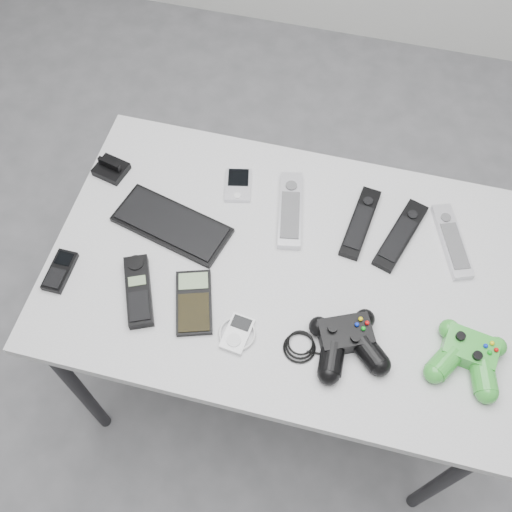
% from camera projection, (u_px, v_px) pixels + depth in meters
% --- Properties ---
extents(floor, '(3.50, 3.50, 0.00)m').
position_uv_depth(floor, '(261.00, 382.00, 1.98)').
color(floor, '#5F5E63').
rests_on(floor, ground).
extents(desk, '(1.08, 0.69, 0.72)m').
position_uv_depth(desk, '(284.00, 279.00, 1.43)').
color(desk, '#A8A8AB').
rests_on(desk, floor).
extents(pda_keyboard, '(0.30, 0.18, 0.02)m').
position_uv_depth(pda_keyboard, '(172.00, 224.00, 1.42)').
color(pda_keyboard, black).
rests_on(pda_keyboard, desk).
extents(dock_bracket, '(0.09, 0.08, 0.04)m').
position_uv_depth(dock_bracket, '(110.00, 167.00, 1.49)').
color(dock_bracket, black).
rests_on(dock_bracket, desk).
extents(pda, '(0.08, 0.11, 0.02)m').
position_uv_depth(pda, '(238.00, 185.00, 1.48)').
color(pda, silver).
rests_on(pda, desk).
extents(remote_silver_a, '(0.09, 0.22, 0.02)m').
position_uv_depth(remote_silver_a, '(290.00, 209.00, 1.44)').
color(remote_silver_a, silver).
rests_on(remote_silver_a, desk).
extents(remote_black_a, '(0.07, 0.21, 0.02)m').
position_uv_depth(remote_black_a, '(360.00, 222.00, 1.42)').
color(remote_black_a, black).
rests_on(remote_black_a, desk).
extents(remote_black_b, '(0.11, 0.21, 0.02)m').
position_uv_depth(remote_black_b, '(401.00, 235.00, 1.41)').
color(remote_black_b, black).
rests_on(remote_black_b, desk).
extents(remote_silver_b, '(0.11, 0.20, 0.02)m').
position_uv_depth(remote_silver_b, '(452.00, 241.00, 1.40)').
color(remote_silver_b, silver).
rests_on(remote_silver_b, desk).
extents(mobile_phone, '(0.05, 0.11, 0.02)m').
position_uv_depth(mobile_phone, '(60.00, 271.00, 1.36)').
color(mobile_phone, black).
rests_on(mobile_phone, desk).
extents(cordless_handset, '(0.12, 0.18, 0.03)m').
position_uv_depth(cordless_handset, '(138.00, 291.00, 1.33)').
color(cordless_handset, black).
rests_on(cordless_handset, desk).
extents(calculator, '(0.12, 0.17, 0.02)m').
position_uv_depth(calculator, '(194.00, 302.00, 1.32)').
color(calculator, black).
rests_on(calculator, desk).
extents(mp3_player, '(0.09, 0.09, 0.02)m').
position_uv_depth(mp3_player, '(237.00, 333.00, 1.28)').
color(mp3_player, silver).
rests_on(mp3_player, desk).
extents(controller_black, '(0.31, 0.26, 0.05)m').
position_uv_depth(controller_black, '(347.00, 341.00, 1.26)').
color(controller_black, black).
rests_on(controller_black, desk).
extents(controller_green, '(0.18, 0.19, 0.05)m').
position_uv_depth(controller_green, '(468.00, 355.00, 1.24)').
color(controller_green, '#2B8E26').
rests_on(controller_green, desk).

